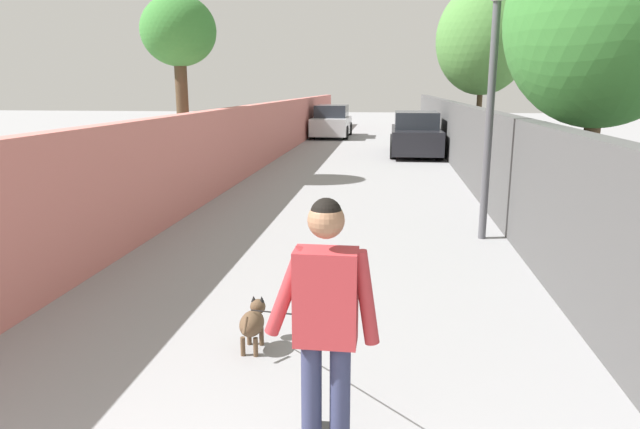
% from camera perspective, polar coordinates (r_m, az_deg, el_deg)
% --- Properties ---
extents(ground_plane, '(80.00, 80.00, 0.00)m').
position_cam_1_polar(ground_plane, '(15.09, 3.38, 3.62)').
color(ground_plane, gray).
extents(wall_left, '(48.00, 0.30, 1.90)m').
position_cam_1_polar(wall_left, '(13.54, -10.08, 6.45)').
color(wall_left, '#CC726B').
rests_on(wall_left, ground).
extents(fence_right, '(48.00, 0.30, 1.92)m').
position_cam_1_polar(fence_right, '(13.12, 16.22, 5.98)').
color(fence_right, '#4C4C4C').
rests_on(fence_right, ground).
extents(tree_right_near, '(3.09, 3.09, 5.72)m').
position_cam_1_polar(tree_right_near, '(20.15, 16.23, 16.65)').
color(tree_right_near, '#473523').
rests_on(tree_right_near, ground).
extents(tree_left_mid, '(1.84, 1.84, 4.61)m').
position_cam_1_polar(tree_left_mid, '(14.86, -14.14, 17.23)').
color(tree_left_mid, '#473523').
rests_on(tree_left_mid, ground).
extents(tree_right_far, '(2.62, 2.62, 4.77)m').
position_cam_1_polar(tree_right_far, '(8.88, 26.84, 17.21)').
color(tree_right_far, brown).
rests_on(tree_right_far, ground).
extents(lamp_post, '(0.36, 0.36, 4.00)m').
position_cam_1_polar(lamp_post, '(9.24, 17.17, 14.49)').
color(lamp_post, '#4C4C51').
rests_on(lamp_post, ground).
extents(person_skateboarder, '(0.22, 0.71, 1.71)m').
position_cam_1_polar(person_skateboarder, '(3.45, 0.60, -9.93)').
color(person_skateboarder, '#333859').
rests_on(person_skateboarder, skateboard).
extents(dog, '(1.91, 0.99, 1.06)m').
position_cam_1_polar(dog, '(5.37, -6.80, -10.73)').
color(dog, brown).
rests_on(dog, ground).
extents(car_near, '(4.25, 1.80, 1.54)m').
position_cam_1_polar(car_near, '(20.69, 9.67, 7.96)').
color(car_near, black).
rests_on(car_near, ground).
extents(car_far, '(4.01, 1.80, 1.54)m').
position_cam_1_polar(car_far, '(27.70, 1.19, 9.33)').
color(car_far, silver).
rests_on(car_far, ground).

